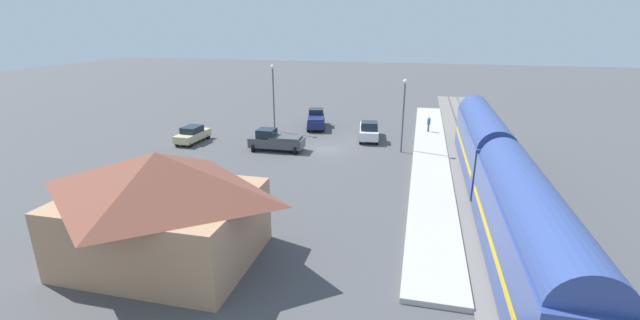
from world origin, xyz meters
TOP-DOWN VIEW (x-y plane):
  - ground_plane at (0.00, 0.00)m, footprint 200.00×200.00m
  - railway_track at (-14.00, 0.00)m, footprint 4.80×70.00m
  - platform at (-10.00, 0.00)m, footprint 3.20×46.00m
  - passenger_train at (-14.00, 11.27)m, footprint 2.93×33.21m
  - station_building at (4.00, 22.00)m, footprint 10.11×7.90m
  - pedestrian_on_platform at (-9.82, -8.65)m, footprint 0.36×0.36m
  - pickup_navy at (3.42, -8.71)m, footprint 3.12×5.70m
  - sedan_tan at (14.57, 0.79)m, footprint 2.05×4.58m
  - pickup_white at (-3.51, -4.85)m, footprint 2.62×5.60m
  - pickup_charcoal at (4.98, 1.55)m, footprint 5.45×2.59m
  - light_pole_near_platform at (-7.20, -0.79)m, footprint 0.44×0.44m
  - light_pole_lot_center at (7.73, -5.87)m, footprint 0.44×0.44m

SIDE VIEW (x-z plane):
  - ground_plane at x=0.00m, z-range 0.00..0.00m
  - railway_track at x=-14.00m, z-range -0.06..0.24m
  - platform at x=-10.00m, z-range 0.00..0.30m
  - sedan_tan at x=14.57m, z-range 0.01..1.75m
  - pickup_navy at x=3.42m, z-range -0.04..2.10m
  - pickup_white at x=-3.51m, z-range -0.04..2.10m
  - pickup_charcoal at x=4.98m, z-range -0.04..2.10m
  - pedestrian_on_platform at x=-9.82m, z-range 0.43..2.14m
  - passenger_train at x=-14.00m, z-range 0.37..5.35m
  - station_building at x=4.00m, z-range 0.13..6.11m
  - light_pole_near_platform at x=-7.20m, z-range 0.97..8.10m
  - light_pole_lot_center at x=7.73m, z-range 1.00..8.66m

